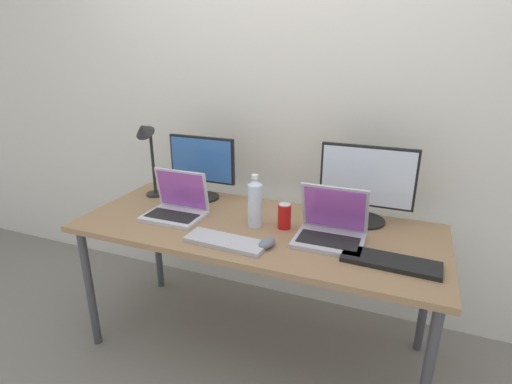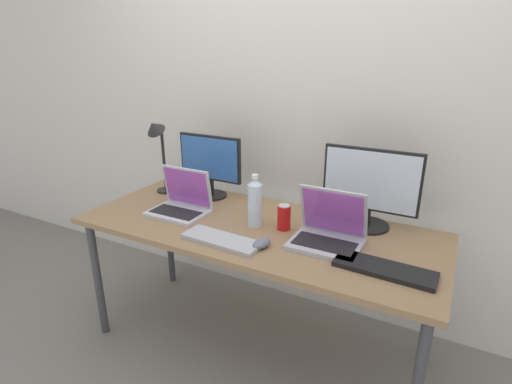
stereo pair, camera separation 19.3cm
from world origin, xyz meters
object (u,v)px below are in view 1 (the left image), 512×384
object	(u,v)px
monitor_center	(367,183)
water_bottle	(255,203)
laptop_silver	(177,206)
soda_can_near_keyboard	(284,216)
keyboard_main	(226,242)
mouse_by_keyboard	(267,243)
desk_lamp	(147,145)
keyboard_aux	(391,262)
laptop_secondary	(331,228)
work_desk	(256,236)
monitor_left	(202,165)

from	to	relation	value
monitor_center	water_bottle	size ratio (longest dim) A/B	1.74
monitor_center	laptop_silver	size ratio (longest dim) A/B	1.53
soda_can_near_keyboard	keyboard_main	bearing A→B (deg)	-126.75
mouse_by_keyboard	desk_lamp	xyz separation A→B (m)	(-0.86, 0.33, 0.30)
monitor_center	keyboard_aux	size ratio (longest dim) A/B	1.17
laptop_secondary	soda_can_near_keyboard	distance (m)	0.24
water_bottle	soda_can_near_keyboard	distance (m)	0.16
mouse_by_keyboard	water_bottle	world-z (taller)	water_bottle
laptop_silver	keyboard_aux	size ratio (longest dim) A/B	0.77
work_desk	desk_lamp	distance (m)	0.83
desk_lamp	work_desk	bearing A→B (deg)	-11.10
laptop_secondary	keyboard_aux	xyz separation A→B (m)	(0.28, -0.13, -0.05)
work_desk	keyboard_aux	size ratio (longest dim) A/B	4.57
laptop_secondary	water_bottle	xyz separation A→B (m)	(-0.38, 0.01, 0.06)
mouse_by_keyboard	water_bottle	bearing A→B (deg)	136.58
desk_lamp	water_bottle	bearing A→B (deg)	-11.16
monitor_left	keyboard_aux	world-z (taller)	monitor_left
water_bottle	desk_lamp	bearing A→B (deg)	168.84
keyboard_main	soda_can_near_keyboard	world-z (taller)	soda_can_near_keyboard
laptop_secondary	keyboard_aux	size ratio (longest dim) A/B	0.78
work_desk	laptop_silver	bearing A→B (deg)	-175.16
monitor_center	mouse_by_keyboard	bearing A→B (deg)	-129.11
work_desk	monitor_center	world-z (taller)	monitor_center
monitor_center	water_bottle	distance (m)	0.56
work_desk	keyboard_main	xyz separation A→B (m)	(-0.06, -0.23, 0.07)
work_desk	monitor_left	size ratio (longest dim) A/B	4.48
keyboard_main	mouse_by_keyboard	size ratio (longest dim) A/B	3.60
keyboard_aux	soda_can_near_keyboard	xyz separation A→B (m)	(-0.52, 0.17, 0.05)
keyboard_aux	water_bottle	bearing A→B (deg)	170.28
work_desk	monitor_left	distance (m)	0.56
laptop_silver	keyboard_main	xyz separation A→B (m)	(0.38, -0.19, -0.05)
desk_lamp	soda_can_near_keyboard	bearing A→B (deg)	-7.39
water_bottle	soda_can_near_keyboard	bearing A→B (deg)	11.97
laptop_silver	soda_can_near_keyboard	world-z (taller)	laptop_silver
laptop_secondary	keyboard_aux	bearing A→B (deg)	-24.88
keyboard_aux	monitor_left	bearing A→B (deg)	162.82
monitor_left	work_desk	bearing A→B (deg)	-29.57
water_bottle	work_desk	bearing A→B (deg)	-2.79
monitor_center	laptop_secondary	bearing A→B (deg)	-112.93
monitor_center	water_bottle	world-z (taller)	monitor_center
desk_lamp	laptop_secondary	bearing A→B (deg)	-8.03
laptop_silver	keyboard_aux	xyz separation A→B (m)	(1.09, -0.10, -0.05)
monitor_left	desk_lamp	distance (m)	0.33
monitor_center	laptop_secondary	distance (m)	0.32
work_desk	soda_can_near_keyboard	world-z (taller)	soda_can_near_keyboard
monitor_left	desk_lamp	bearing A→B (deg)	-160.85
monitor_center	laptop_silver	world-z (taller)	monitor_center
laptop_secondary	keyboard_main	world-z (taller)	laptop_secondary
keyboard_aux	desk_lamp	size ratio (longest dim) A/B	0.85
monitor_left	laptop_silver	distance (m)	0.32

